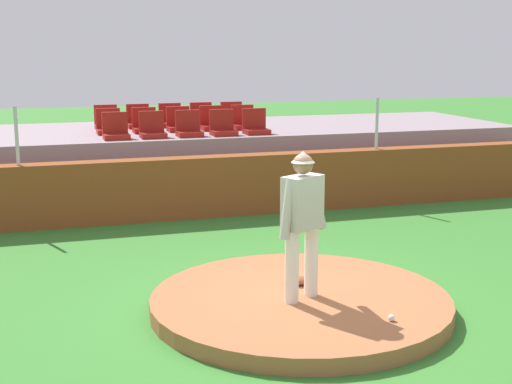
{
  "coord_description": "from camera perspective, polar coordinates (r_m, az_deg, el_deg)",
  "views": [
    {
      "loc": [
        -2.9,
        -7.66,
        3.09
      ],
      "look_at": [
        0.0,
        1.77,
        1.09
      ],
      "focal_mm": 51.35,
      "sensor_mm": 36.0,
      "label": 1
    }
  ],
  "objects": [
    {
      "name": "stadium_chair_7",
      "position": [
        15.22,
        -6.03,
        5.33
      ],
      "size": [
        0.48,
        0.44,
        0.5
      ],
      "rotation": [
        0.0,
        0.0,
        3.14
      ],
      "color": "maroon",
      "rests_on": "bleacher_platform"
    },
    {
      "name": "stadium_chair_3",
      "position": [
        14.47,
        -2.61,
        5.07
      ],
      "size": [
        0.48,
        0.44,
        0.5
      ],
      "rotation": [
        0.0,
        0.0,
        3.14
      ],
      "color": "maroon",
      "rests_on": "bleacher_platform"
    },
    {
      "name": "fence_post_left",
      "position": [
        12.8,
        -18.15,
        4.19
      ],
      "size": [
        0.06,
        0.06,
        0.99
      ],
      "primitive_type": "cylinder",
      "color": "silver",
      "rests_on": "brick_barrier"
    },
    {
      "name": "stadium_chair_9",
      "position": [
        15.53,
        -0.98,
        5.51
      ],
      "size": [
        0.48,
        0.44,
        0.5
      ],
      "rotation": [
        0.0,
        0.0,
        3.14
      ],
      "color": "maroon",
      "rests_on": "bleacher_platform"
    },
    {
      "name": "bleacher_platform",
      "position": [
        15.77,
        -6.31,
        2.54
      ],
      "size": [
        14.6,
        3.81,
        1.33
      ],
      "primitive_type": "cube",
      "color": "gray",
      "rests_on": "ground_plane"
    },
    {
      "name": "stadium_chair_12",
      "position": [
        16.08,
        -6.64,
        5.64
      ],
      "size": [
        0.48,
        0.44,
        0.5
      ],
      "rotation": [
        0.0,
        0.0,
        3.14
      ],
      "color": "maroon",
      "rests_on": "bleacher_platform"
    },
    {
      "name": "fence_post_right",
      "position": [
        14.29,
        9.4,
        5.3
      ],
      "size": [
        0.06,
        0.06,
        0.99
      ],
      "primitive_type": "cylinder",
      "color": "silver",
      "rests_on": "brick_barrier"
    },
    {
      "name": "stadium_chair_14",
      "position": [
        16.36,
        -1.85,
        5.81
      ],
      "size": [
        0.48,
        0.44,
        0.5
      ],
      "rotation": [
        0.0,
        0.0,
        3.14
      ],
      "color": "maroon",
      "rests_on": "bleacher_platform"
    },
    {
      "name": "stadium_chair_6",
      "position": [
        15.08,
        -8.66,
        5.21
      ],
      "size": [
        0.48,
        0.44,
        0.5
      ],
      "rotation": [
        0.0,
        0.0,
        3.14
      ],
      "color": "maroon",
      "rests_on": "bleacher_platform"
    },
    {
      "name": "stadium_chair_2",
      "position": [
        14.35,
        -5.26,
        4.98
      ],
      "size": [
        0.48,
        0.44,
        0.5
      ],
      "rotation": [
        0.0,
        0.0,
        3.14
      ],
      "color": "maroon",
      "rests_on": "bleacher_platform"
    },
    {
      "name": "fielding_glove",
      "position": [
        9.04,
        3.21,
        -6.89
      ],
      "size": [
        0.34,
        0.27,
        0.11
      ],
      "primitive_type": "ellipsoid",
      "rotation": [
        0.0,
        0.0,
        6.01
      ],
      "color": "brown",
      "rests_on": "pitchers_mound"
    },
    {
      "name": "stadium_chair_5",
      "position": [
        14.98,
        -11.39,
        5.07
      ],
      "size": [
        0.48,
        0.44,
        0.5
      ],
      "rotation": [
        0.0,
        0.0,
        3.14
      ],
      "color": "maroon",
      "rests_on": "bleacher_platform"
    },
    {
      "name": "stadium_chair_11",
      "position": [
        15.95,
        -9.14,
        5.53
      ],
      "size": [
        0.48,
        0.44,
        0.5
      ],
      "rotation": [
        0.0,
        0.0,
        3.14
      ],
      "color": "maroon",
      "rests_on": "bleacher_platform"
    },
    {
      "name": "stadium_chair_8",
      "position": [
        15.37,
        -3.44,
        5.43
      ],
      "size": [
        0.48,
        0.44,
        0.5
      ],
      "rotation": [
        0.0,
        0.0,
        3.14
      ],
      "color": "maroon",
      "rests_on": "bleacher_platform"
    },
    {
      "name": "stadium_chair_1",
      "position": [
        14.22,
        -8.07,
        4.85
      ],
      "size": [
        0.48,
        0.44,
        0.5
      ],
      "rotation": [
        0.0,
        0.0,
        3.14
      ],
      "color": "maroon",
      "rests_on": "bleacher_platform"
    },
    {
      "name": "stadium_chair_10",
      "position": [
        15.86,
        -11.58,
        5.41
      ],
      "size": [
        0.48,
        0.44,
        0.5
      ],
      "rotation": [
        0.0,
        0.0,
        3.14
      ],
      "color": "maroon",
      "rests_on": "bleacher_platform"
    },
    {
      "name": "baseball",
      "position": [
        8.04,
        10.51,
        -9.61
      ],
      "size": [
        0.07,
        0.07,
        0.07
      ],
      "primitive_type": "sphere",
      "color": "white",
      "rests_on": "pitchers_mound"
    },
    {
      "name": "pitcher",
      "position": [
        8.31,
        3.62,
        -1.76
      ],
      "size": [
        0.73,
        0.47,
        1.73
      ],
      "rotation": [
        0.0,
        0.0,
        0.5
      ],
      "color": "white",
      "rests_on": "pitchers_mound"
    },
    {
      "name": "brick_barrier",
      "position": [
        13.28,
        -4.17,
        0.41
      ],
      "size": [
        14.76,
        0.4,
        1.1
      ],
      "primitive_type": "cube",
      "color": "brown",
      "rests_on": "ground_plane"
    },
    {
      "name": "pitchers_mound",
      "position": [
        8.72,
        3.46,
        -8.64
      ],
      "size": [
        3.53,
        3.53,
        0.19
      ],
      "primitive_type": "cylinder",
      "color": "#9F613A",
      "rests_on": "ground_plane"
    },
    {
      "name": "stadium_chair_4",
      "position": [
        14.67,
        -0.05,
        5.17
      ],
      "size": [
        0.48,
        0.44,
        0.5
      ],
      "rotation": [
        0.0,
        0.0,
        3.14
      ],
      "color": "maroon",
      "rests_on": "bleacher_platform"
    },
    {
      "name": "stadium_chair_0",
      "position": [
        14.12,
        -10.87,
        4.72
      ],
      "size": [
        0.48,
        0.44,
        0.5
      ],
      "rotation": [
        0.0,
        0.0,
        3.14
      ],
      "color": "maroon",
      "rests_on": "bleacher_platform"
    },
    {
      "name": "ground_plane",
      "position": [
        8.75,
        3.45,
        -9.22
      ],
      "size": [
        60.0,
        60.0,
        0.0
      ],
      "primitive_type": "plane",
      "color": "#357A2B"
    },
    {
      "name": "stadium_chair_13",
      "position": [
        16.23,
        -4.24,
        5.74
      ],
      "size": [
        0.48,
        0.44,
        0.5
      ],
      "rotation": [
        0.0,
        0.0,
        3.14
      ],
      "color": "maroon",
      "rests_on": "bleacher_platform"
    }
  ]
}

